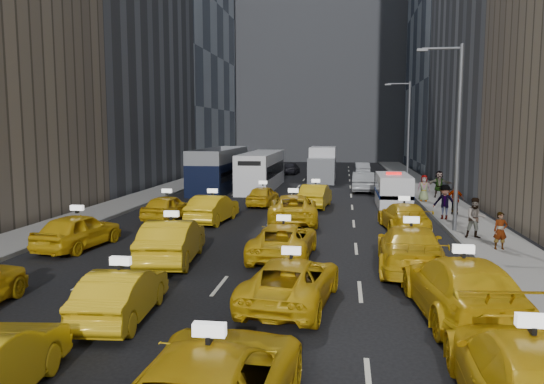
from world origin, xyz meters
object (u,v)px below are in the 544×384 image
at_px(taxi_3, 529,378).
at_px(pedestrian_0, 500,231).
at_px(city_bus, 262,171).
at_px(box_truck, 322,165).
at_px(double_decker, 220,170).
at_px(nypd_van, 393,191).

relative_size(taxi_3, pedestrian_0, 3.61).
distance_m(city_bus, box_truck, 8.49).
xyz_separation_m(double_decker, pedestrian_0, (16.60, -20.56, -0.76)).
distance_m(taxi_3, nypd_van, 25.65).
relative_size(nypd_van, box_truck, 0.73).
bearing_deg(double_decker, city_bus, 26.00).
bearing_deg(taxi_3, nypd_van, -87.81).
bearing_deg(city_bus, nypd_van, -49.83).
bearing_deg(pedestrian_0, double_decker, 124.39).
relative_size(double_decker, city_bus, 0.98).
relative_size(taxi_3, nypd_van, 1.04).
xyz_separation_m(nypd_van, double_decker, (-13.41, 8.07, 0.65)).
height_order(double_decker, pedestrian_0, double_decker).
bearing_deg(double_decker, nypd_van, -25.41).
bearing_deg(box_truck, nypd_van, -68.69).
distance_m(box_truck, pedestrian_0, 30.00).
bearing_deg(city_bus, taxi_3, -80.98).
distance_m(nypd_van, pedestrian_0, 12.89).
distance_m(nypd_van, box_truck, 17.12).
height_order(nypd_van, double_decker, double_decker).
bearing_deg(pedestrian_0, taxi_3, -107.99).
distance_m(double_decker, box_truck, 11.57).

